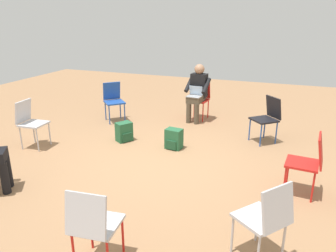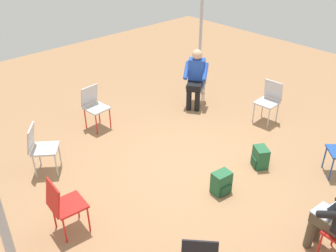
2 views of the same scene
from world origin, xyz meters
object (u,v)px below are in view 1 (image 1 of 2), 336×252
at_px(chair_south, 30,120).
at_px(chair_northeast, 266,217).
at_px(chair_north, 309,160).
at_px(backpack_by_empty_chair, 124,133).
at_px(chair_northwest, 268,116).
at_px(chair_east, 93,223).
at_px(person_with_laptop, 198,90).
at_px(chair_southwest, 113,99).
at_px(chair_west, 200,97).
at_px(backpack_near_laptop_user, 174,140).

xyz_separation_m(chair_south, chair_northeast, (1.51, 4.14, 0.00)).
xyz_separation_m(chair_north, backpack_by_empty_chair, (-0.88, -3.14, -0.34)).
distance_m(chair_northwest, chair_east, 4.07).
bearing_deg(chair_north, person_with_laptop, 45.89).
xyz_separation_m(chair_southwest, chair_west, (-0.85, 1.73, 0.00)).
xyz_separation_m(chair_east, backpack_by_empty_chair, (-2.99, -1.30, -0.34)).
height_order(chair_east, chair_north, same).
distance_m(chair_northwest, chair_north, 1.90).
xyz_separation_m(chair_north, chair_south, (-0.05, -4.54, 0.00)).
bearing_deg(chair_northwest, chair_west, 15.25).
distance_m(chair_northeast, chair_west, 4.59).
relative_size(chair_northwest, chair_north, 1.00).
bearing_deg(chair_northwest, chair_southwest, 45.25).
relative_size(chair_west, person_with_laptop, 0.69).
distance_m(chair_east, chair_southwest, 4.54).
bearing_deg(person_with_laptop, backpack_near_laptop_user, 97.62).
bearing_deg(chair_northeast, chair_north, 22.21).
bearing_deg(chair_northeast, chair_south, 107.46).
distance_m(chair_northwest, chair_southwest, 3.28).
bearing_deg(chair_east, person_with_laptop, 88.92).
bearing_deg(backpack_by_empty_chair, backpack_near_laptop_user, 89.35).
distance_m(chair_east, chair_northeast, 1.58).
relative_size(chair_east, chair_south, 1.00).
bearing_deg(backpack_near_laptop_user, chair_northwest, 121.61).
bearing_deg(chair_west, chair_east, 99.39).
xyz_separation_m(chair_northwest, chair_east, (3.90, -1.19, 0.00)).
bearing_deg(chair_north, chair_east, 144.30).
relative_size(person_with_laptop, backpack_by_empty_chair, 3.44).
distance_m(chair_northwest, person_with_laptop, 1.77).
distance_m(chair_north, person_with_laptop, 3.42).
xyz_separation_m(chair_southwest, backpack_near_laptop_user, (1.05, 1.79, -0.34)).
distance_m(person_with_laptop, backpack_by_empty_chair, 2.02).
distance_m(chair_north, backpack_by_empty_chair, 3.28).
bearing_deg(person_with_laptop, backpack_by_empty_chair, 66.88).
bearing_deg(chair_east, chair_west, 88.58).
bearing_deg(chair_southwest, chair_northeast, 91.51).
distance_m(chair_south, person_with_laptop, 3.45).
relative_size(person_with_laptop, backpack_near_laptop_user, 3.44).
relative_size(chair_south, chair_northeast, 1.00).
xyz_separation_m(chair_south, chair_southwest, (-1.86, 0.61, 0.00)).
bearing_deg(chair_northwest, chair_north, 157.76).
xyz_separation_m(chair_west, backpack_by_empty_chair, (1.88, -0.94, -0.34)).
distance_m(chair_south, backpack_by_empty_chair, 1.66).
bearing_deg(chair_south, chair_northeast, 65.98).
relative_size(chair_northwest, chair_east, 1.00).
relative_size(chair_southwest, backpack_by_empty_chair, 2.36).
bearing_deg(backpack_by_empty_chair, chair_west, 153.54).
bearing_deg(chair_southwest, backpack_by_empty_chair, 82.82).
relative_size(chair_north, chair_west, 1.00).
height_order(chair_northwest, chair_east, same).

